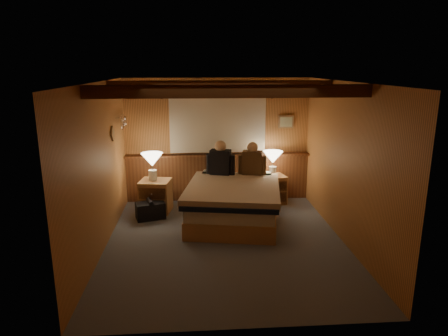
{
  "coord_description": "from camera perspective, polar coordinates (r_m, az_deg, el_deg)",
  "views": [
    {
      "loc": [
        -0.43,
        -5.63,
        2.62
      ],
      "look_at": [
        0.01,
        0.4,
        1.07
      ],
      "focal_mm": 32.0,
      "sensor_mm": 36.0,
      "label": 1
    }
  ],
  "objects": [
    {
      "name": "framed_print",
      "position": [
        7.98,
        8.85,
        6.53
      ],
      "size": [
        0.3,
        0.04,
        0.25
      ],
      "color": "#A47E52",
      "rests_on": "wall_back"
    },
    {
      "name": "curtain_window",
      "position": [
        7.75,
        -0.91,
        6.25
      ],
      "size": [
        2.18,
        0.09,
        1.11
      ],
      "color": "#492912",
      "rests_on": "wall_back"
    },
    {
      "name": "ceiling_beams",
      "position": [
        5.8,
        0.13,
        11.35
      ],
      "size": [
        3.6,
        1.65,
        0.16
      ],
      "color": "#492912",
      "rests_on": "ceiling"
    },
    {
      "name": "nightstand_right",
      "position": [
        7.88,
        6.77,
        -3.0
      ],
      "size": [
        0.59,
        0.55,
        0.55
      ],
      "rotation": [
        0.0,
        0.0,
        0.21
      ],
      "color": "#B17F4B",
      "rests_on": "floor"
    },
    {
      "name": "lamp_right",
      "position": [
        7.68,
        6.99,
        1.33
      ],
      "size": [
        0.37,
        0.37,
        0.49
      ],
      "color": "white",
      "rests_on": "nightstand_right"
    },
    {
      "name": "wall_left",
      "position": [
        5.96,
        -17.28,
        -0.02
      ],
      "size": [
        0.0,
        4.2,
        4.2
      ],
      "primitive_type": "plane",
      "rotation": [
        1.57,
        0.0,
        1.57
      ],
      "color": "#CF874A",
      "rests_on": "floor"
    },
    {
      "name": "coat_rail",
      "position": [
        7.38,
        -14.25,
        6.55
      ],
      "size": [
        0.05,
        0.55,
        0.24
      ],
      "color": "silver",
      "rests_on": "wall_left"
    },
    {
      "name": "lamp_left",
      "position": [
        7.3,
        -10.23,
        0.95
      ],
      "size": [
        0.39,
        0.39,
        0.51
      ],
      "color": "white",
      "rests_on": "nightstand_left"
    },
    {
      "name": "person_left",
      "position": [
        7.35,
        -0.51,
        1.09
      ],
      "size": [
        0.53,
        0.31,
        0.66
      ],
      "rotation": [
        0.0,
        0.0,
        -0.29
      ],
      "color": "black",
      "rests_on": "bed"
    },
    {
      "name": "wall_back",
      "position": [
        7.87,
        -0.93,
        4.01
      ],
      "size": [
        3.6,
        0.0,
        3.6
      ],
      "primitive_type": "plane",
      "rotation": [
        1.57,
        0.0,
        0.0
      ],
      "color": "#CF874A",
      "rests_on": "floor"
    },
    {
      "name": "bed",
      "position": [
        6.9,
        1.36,
        -4.83
      ],
      "size": [
        1.81,
        2.18,
        0.67
      ],
      "rotation": [
        0.0,
        0.0,
        -0.17
      ],
      "color": "#B17F4B",
      "rests_on": "floor"
    },
    {
      "name": "ceiling",
      "position": [
        5.65,
        0.24,
        12.18
      ],
      "size": [
        4.2,
        4.2,
        0.0
      ],
      "primitive_type": "plane",
      "rotation": [
        3.14,
        0.0,
        0.0
      ],
      "color": "tan",
      "rests_on": "wall_back"
    },
    {
      "name": "wainscot",
      "position": [
        7.97,
        -0.88,
        -1.14
      ],
      "size": [
        3.6,
        0.23,
        0.94
      ],
      "color": "brown",
      "rests_on": "wall_back"
    },
    {
      "name": "person_right",
      "position": [
        7.37,
        4.07,
        0.99
      ],
      "size": [
        0.51,
        0.28,
        0.63
      ],
      "rotation": [
        0.0,
        0.0,
        -0.24
      ],
      "color": "#503720",
      "rests_on": "bed"
    },
    {
      "name": "nightstand_left",
      "position": [
        7.46,
        -9.74,
        -3.95
      ],
      "size": [
        0.61,
        0.56,
        0.59
      ],
      "rotation": [
        0.0,
        0.0,
        -0.16
      ],
      "color": "#B17F4B",
      "rests_on": "floor"
    },
    {
      "name": "wall_front",
      "position": [
        3.83,
        2.64,
        -7.36
      ],
      "size": [
        3.6,
        0.0,
        3.6
      ],
      "primitive_type": "plane",
      "rotation": [
        -1.57,
        0.0,
        0.0
      ],
      "color": "#CF874A",
      "rests_on": "floor"
    },
    {
      "name": "duffel_bag",
      "position": [
        7.18,
        -10.47,
        -5.94
      ],
      "size": [
        0.56,
        0.42,
        0.35
      ],
      "rotation": [
        0.0,
        0.0,
        0.29
      ],
      "color": "black",
      "rests_on": "floor"
    },
    {
      "name": "floor",
      "position": [
        6.22,
        0.22,
        -10.49
      ],
      "size": [
        4.2,
        4.2,
        0.0
      ],
      "primitive_type": "plane",
      "color": "#515760",
      "rests_on": "ground"
    },
    {
      "name": "wall_right",
      "position": [
        6.22,
        17.01,
        0.57
      ],
      "size": [
        0.0,
        4.2,
        4.2
      ],
      "primitive_type": "plane",
      "rotation": [
        1.57,
        0.0,
        -1.57
      ],
      "color": "#CF874A",
      "rests_on": "floor"
    }
  ]
}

